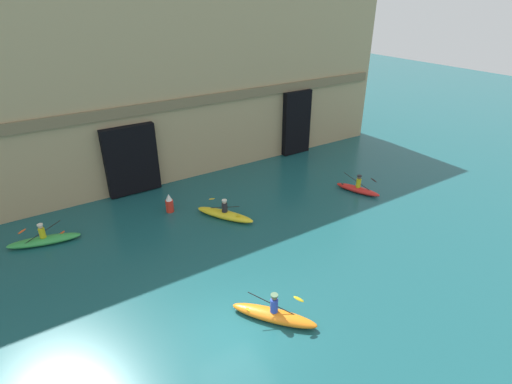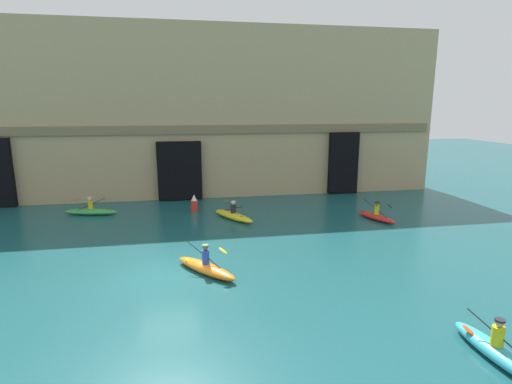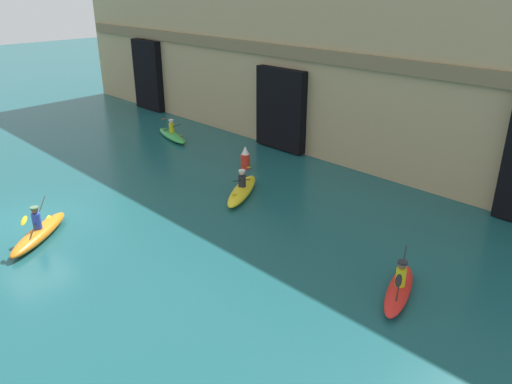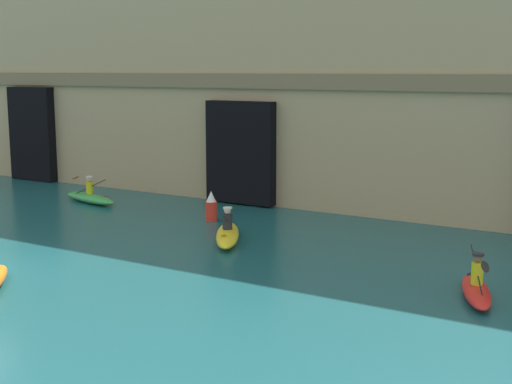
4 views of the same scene
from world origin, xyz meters
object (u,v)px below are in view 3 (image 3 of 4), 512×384
kayak_yellow (242,190)px  marker_buoy (245,158)px  kayak_orange (39,233)px  kayak_green (172,135)px  kayak_red (399,289)px

kayak_yellow → marker_buoy: (-2.35, 2.39, 0.29)m
kayak_yellow → kayak_orange: 8.23m
kayak_green → kayak_yellow: (9.01, -2.72, 0.02)m
kayak_orange → kayak_red: bearing=-98.4°
kayak_yellow → marker_buoy: size_ratio=2.99×
marker_buoy → kayak_orange: bearing=-89.0°
kayak_orange → marker_buoy: 10.33m
kayak_green → marker_buoy: kayak_green is taller
kayak_red → marker_buoy: (-11.07, 4.15, 0.30)m
kayak_yellow → kayak_orange: (-2.17, -7.94, 0.02)m
kayak_red → marker_buoy: 11.83m
marker_buoy → kayak_red: bearing=-20.5°
kayak_red → kayak_green: size_ratio=0.83×
kayak_yellow → kayak_orange: size_ratio=1.09×
kayak_green → kayak_yellow: kayak_yellow is taller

